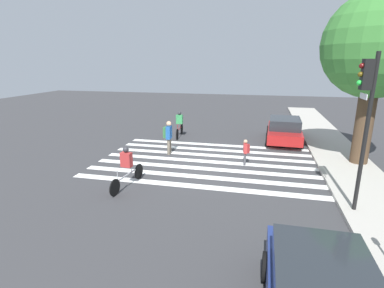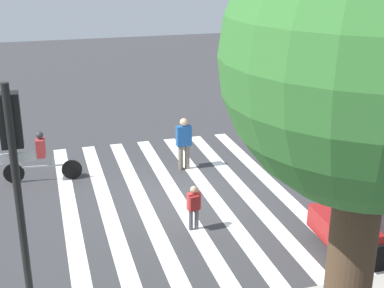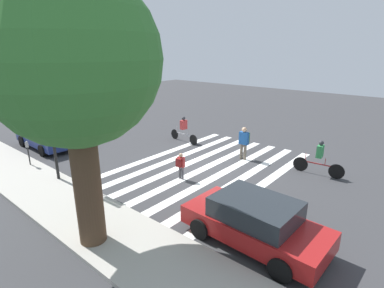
% 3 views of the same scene
% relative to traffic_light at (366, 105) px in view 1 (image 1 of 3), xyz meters
% --- Properties ---
extents(ground_plane, '(60.00, 60.00, 0.00)m').
position_rel_traffic_light_xyz_m(ground_plane, '(-3.90, -5.26, -3.39)').
color(ground_plane, '#38383A').
extents(sidewalk_curb, '(36.00, 2.50, 0.14)m').
position_rel_traffic_light_xyz_m(sidewalk_curb, '(-3.90, 0.99, -3.32)').
color(sidewalk_curb, '#ADA89E').
rests_on(sidewalk_curb, ground_plane).
extents(crosswalk_stripes, '(6.38, 10.00, 0.01)m').
position_rel_traffic_light_xyz_m(crosswalk_stripes, '(-3.90, -5.26, -3.39)').
color(crosswalk_stripes, white).
rests_on(crosswalk_stripes, ground_plane).
extents(traffic_light, '(0.60, 0.50, 4.85)m').
position_rel_traffic_light_xyz_m(traffic_light, '(0.00, 0.00, 0.00)').
color(traffic_light, black).
rests_on(traffic_light, ground_plane).
extents(street_tree, '(4.36, 4.36, 7.41)m').
position_rel_traffic_light_xyz_m(street_tree, '(-4.96, 1.59, 1.75)').
color(street_tree, '#4C3826').
rests_on(street_tree, ground_plane).
extents(pedestrian_adult_yellow_jacket, '(0.48, 0.41, 1.70)m').
position_rel_traffic_light_xyz_m(pedestrian_adult_yellow_jacket, '(-4.66, -7.37, -2.40)').
color(pedestrian_adult_yellow_jacket, '#6B6051').
rests_on(pedestrian_adult_yellow_jacket, ground_plane).
extents(pedestrian_child_with_backpack, '(0.35, 0.31, 1.19)m').
position_rel_traffic_light_xyz_m(pedestrian_child_with_backpack, '(-3.84, -3.44, -2.70)').
color(pedestrian_child_with_backpack, '#4C4C51').
rests_on(pedestrian_child_with_backpack, ground_plane).
extents(cyclist_far_lane, '(2.31, 0.42, 1.58)m').
position_rel_traffic_light_xyz_m(cyclist_far_lane, '(-0.32, -7.63, -2.54)').
color(cyclist_far_lane, black).
rests_on(cyclist_far_lane, ground_plane).
extents(cyclist_mid_street, '(2.22, 0.42, 1.62)m').
position_rel_traffic_light_xyz_m(cyclist_mid_street, '(-8.28, -7.77, -2.53)').
color(cyclist_mid_street, black).
rests_on(cyclist_mid_street, ground_plane).
extents(car_parked_dark_suv, '(4.25, 2.13, 1.40)m').
position_rel_traffic_light_xyz_m(car_parked_dark_suv, '(-8.51, -1.47, -2.68)').
color(car_parked_dark_suv, maroon).
rests_on(car_parked_dark_suv, ground_plane).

